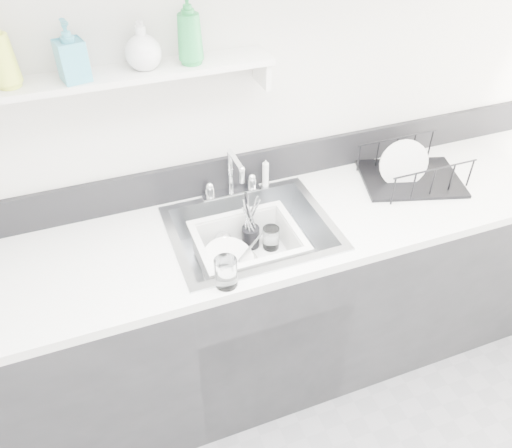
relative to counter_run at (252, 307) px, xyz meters
name	(u,v)px	position (x,y,z in m)	size (l,w,h in m)	color
room_shell	(401,165)	(0.00, -0.80, 1.22)	(3.50, 3.00, 2.60)	silver
counter_run	(252,307)	(0.00, 0.00, 0.00)	(3.20, 0.62, 0.92)	black
backsplash	(227,173)	(0.00, 0.30, 0.54)	(3.20, 0.02, 0.16)	black
sink	(252,245)	(0.00, 0.00, 0.37)	(0.64, 0.52, 0.20)	silver
faucet	(231,184)	(0.00, 0.25, 0.52)	(0.26, 0.18, 0.23)	silver
side_sprayer	(266,173)	(0.16, 0.25, 0.53)	(0.03, 0.03, 0.14)	white
wall_shelf	(130,76)	(-0.35, 0.23, 1.05)	(1.00, 0.16, 0.12)	silver
wash_tub	(248,250)	(-0.02, -0.02, 0.37)	(0.41, 0.34, 0.16)	white
plate_stack	(231,264)	(-0.11, -0.04, 0.33)	(0.25, 0.25, 0.10)	white
utensil_cup	(251,235)	(0.02, 0.07, 0.36)	(0.07, 0.07, 0.25)	black
ladle	(240,249)	(-0.04, 0.02, 0.35)	(0.30, 0.11, 0.09)	silver
tumbler_in_tub	(271,238)	(0.10, 0.03, 0.36)	(0.07, 0.07, 0.10)	white
tumbler_counter	(226,272)	(-0.19, -0.26, 0.52)	(0.08, 0.08, 0.11)	white
dish_rack	(413,165)	(0.79, 0.07, 0.54)	(0.43, 0.32, 0.15)	black
bowl_small	(277,263)	(0.08, -0.09, 0.32)	(0.10, 0.10, 0.03)	white
soap_bottle_b	(70,51)	(-0.52, 0.21, 1.17)	(0.09, 0.09, 0.19)	teal
soap_bottle_c	(142,45)	(-0.29, 0.23, 1.15)	(0.12, 0.12, 0.16)	silver
soap_bottle_d	(189,29)	(-0.14, 0.22, 1.19)	(0.09, 0.09, 0.23)	#219143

